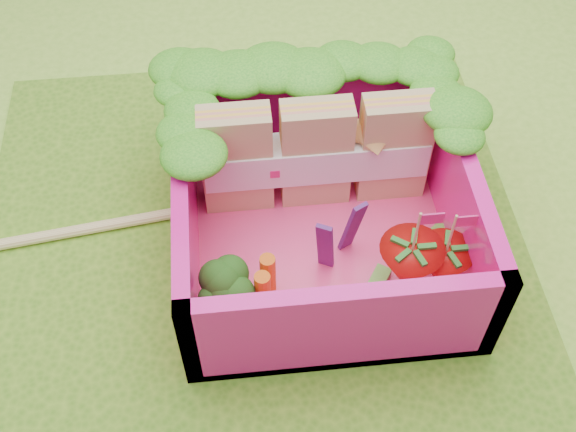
% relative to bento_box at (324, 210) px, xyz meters
% --- Properties ---
extents(ground, '(14.00, 14.00, 0.00)m').
position_rel_bento_box_xyz_m(ground, '(-0.32, 0.06, -0.31)').
color(ground, '#83C637').
rests_on(ground, ground).
extents(placemat, '(2.60, 2.60, 0.03)m').
position_rel_bento_box_xyz_m(placemat, '(-0.32, 0.06, -0.29)').
color(placemat, '#538E20').
rests_on(placemat, ground).
extents(bento_floor, '(1.30, 1.30, 0.05)m').
position_rel_bento_box_xyz_m(bento_floor, '(-0.00, -0.00, -0.25)').
color(bento_floor, '#FF4183').
rests_on(bento_floor, placemat).
extents(bento_box, '(1.30, 1.30, 0.55)m').
position_rel_bento_box_xyz_m(bento_box, '(0.00, 0.00, 0.00)').
color(bento_box, '#FF1597').
rests_on(bento_box, placemat).
extents(lettuce_ruffle, '(1.43, 0.83, 0.11)m').
position_rel_bento_box_xyz_m(lettuce_ruffle, '(-0.00, 0.48, 0.33)').
color(lettuce_ruffle, '#1B8117').
rests_on(lettuce_ruffle, bento_box).
extents(sandwich_stack, '(1.07, 0.18, 0.58)m').
position_rel_bento_box_xyz_m(sandwich_stack, '(0.01, 0.29, 0.06)').
color(sandwich_stack, tan).
rests_on(sandwich_stack, bento_floor).
extents(broccoli, '(0.32, 0.32, 0.27)m').
position_rel_bento_box_xyz_m(broccoli, '(-0.47, -0.34, -0.03)').
color(broccoli, '#75B055').
rests_on(broccoli, bento_floor).
extents(carrot_sticks, '(0.10, 0.17, 0.26)m').
position_rel_bento_box_xyz_m(carrot_sticks, '(-0.29, -0.31, -0.10)').
color(carrot_sticks, orange).
rests_on(carrot_sticks, bento_floor).
extents(purple_wedges, '(0.21, 0.14, 0.38)m').
position_rel_bento_box_xyz_m(purple_wedges, '(0.05, -0.13, -0.04)').
color(purple_wedges, '#4E1B5F').
rests_on(purple_wedges, bento_floor).
extents(strawberry_left, '(0.28, 0.28, 0.52)m').
position_rel_bento_box_xyz_m(strawberry_left, '(0.34, -0.29, -0.08)').
color(strawberry_left, '#B4190B').
rests_on(strawberry_left, bento_floor).
extents(strawberry_right, '(0.25, 0.25, 0.49)m').
position_rel_bento_box_xyz_m(strawberry_right, '(0.49, -0.30, -0.09)').
color(strawberry_right, '#B4190B').
rests_on(strawberry_right, bento_floor).
extents(snap_peas, '(0.59, 0.55, 0.05)m').
position_rel_bento_box_xyz_m(snap_peas, '(0.34, -0.21, -0.20)').
color(snap_peas, '#58AE36').
rests_on(snap_peas, bento_floor).
extents(chopsticks, '(2.30, 0.36, 0.05)m').
position_rel_bento_box_xyz_m(chopsticks, '(-1.37, 0.17, -0.25)').
color(chopsticks, '#D9B377').
rests_on(chopsticks, placemat).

